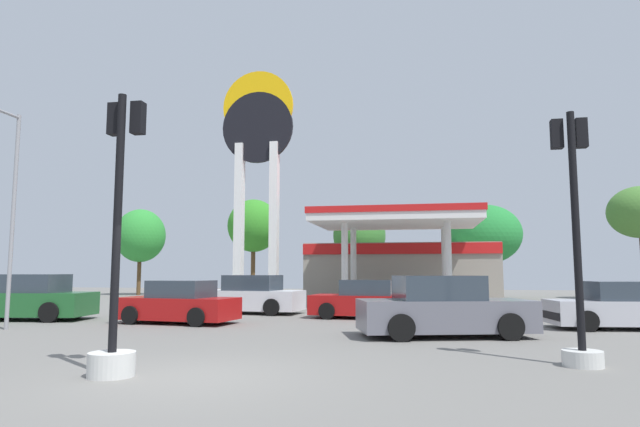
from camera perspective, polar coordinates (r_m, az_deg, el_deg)
ground_plane at (r=9.43m, az=-13.64°, el=-16.54°), size 90.00×90.00×0.00m
gas_station at (r=31.97m, az=8.56°, el=-5.51°), size 10.98×11.71×4.68m
station_pole_sign at (r=27.80m, az=-6.66°, el=6.06°), size 3.70×0.56×12.06m
car_0 at (r=20.23m, az=4.82°, el=-9.21°), size 4.11×2.12×1.42m
car_1 at (r=22.72m, az=-7.46°, el=-8.67°), size 4.57×2.36×1.58m
car_2 at (r=18.77m, az=29.10°, el=-8.69°), size 4.15×2.16×1.43m
car_3 at (r=22.20m, az=-28.62°, el=-7.98°), size 4.75×2.53×1.63m
car_4 at (r=14.94m, az=12.93°, el=-9.82°), size 4.85×3.00×1.62m
car_5 at (r=18.87m, az=-14.81°, el=-9.24°), size 4.17×2.22×1.43m
traffic_signal_0 at (r=11.15m, az=25.62°, el=-5.26°), size 0.71×0.71×4.77m
traffic_signal_1 at (r=9.76m, az=-20.82°, el=-7.20°), size 0.76×0.76×4.79m
tree_0 at (r=42.19m, az=-18.51°, el=-2.26°), size 3.65×3.65×6.35m
tree_1 at (r=40.40m, az=-7.06°, el=-1.32°), size 3.85×3.85×7.09m
tree_2 at (r=38.43m, az=4.19°, el=-2.37°), size 3.72×3.72×6.31m
tree_3 at (r=37.10m, az=17.15°, el=-2.13°), size 4.65×4.65×6.12m
tree_4 at (r=38.75m, az=30.82°, el=0.10°), size 3.81×3.81×7.01m
corner_streetlamp at (r=18.79m, az=-30.10°, el=1.58°), size 0.24×1.48×6.58m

